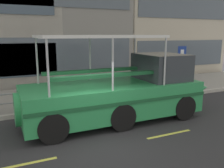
# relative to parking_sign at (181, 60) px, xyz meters

# --- Properties ---
(ground_plane) EXTENTS (120.00, 120.00, 0.00)m
(ground_plane) POSITION_rel_parking_sign_xyz_m (-7.05, -4.10, -1.91)
(ground_plane) COLOR #2B2B2D
(sidewalk) EXTENTS (32.00, 4.80, 0.18)m
(sidewalk) POSITION_rel_parking_sign_xyz_m (-7.05, 1.50, -1.82)
(sidewalk) COLOR gray
(sidewalk) RESTS_ON ground_plane
(curb_edge) EXTENTS (32.00, 0.18, 0.18)m
(curb_edge) POSITION_rel_parking_sign_xyz_m (-7.05, -0.99, -1.82)
(curb_edge) COLOR #B2ADA3
(curb_edge) RESTS_ON ground_plane
(lane_centreline) EXTENTS (25.80, 0.12, 0.01)m
(lane_centreline) POSITION_rel_parking_sign_xyz_m (-7.05, -5.00, -1.91)
(lane_centreline) COLOR #DBD64C
(lane_centreline) RESTS_ON ground_plane
(curb_guardrail) EXTENTS (11.66, 0.09, 0.82)m
(curb_guardrail) POSITION_rel_parking_sign_xyz_m (-6.17, -0.65, -1.17)
(curb_guardrail) COLOR gray
(curb_guardrail) RESTS_ON sidewalk
(parking_sign) EXTENTS (0.60, 0.12, 2.55)m
(parking_sign) POSITION_rel_parking_sign_xyz_m (0.00, 0.00, 0.00)
(parking_sign) COLOR #4C4F54
(parking_sign) RESTS_ON sidewalk
(duck_tour_boat) EXTENTS (8.75, 2.65, 3.38)m
(duck_tour_boat) POSITION_rel_parking_sign_xyz_m (-5.30, -2.84, -0.80)
(duck_tour_boat) COLOR #2D9351
(duck_tour_boat) RESTS_ON ground_plane
(pedestrian_near_bow) EXTENTS (0.25, 0.49, 1.74)m
(pedestrian_near_bow) POSITION_rel_parking_sign_xyz_m (-1.81, 0.13, -0.68)
(pedestrian_near_bow) COLOR #47423D
(pedestrian_near_bow) RESTS_ON sidewalk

